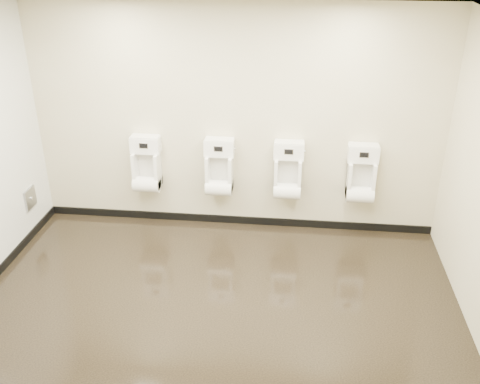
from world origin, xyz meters
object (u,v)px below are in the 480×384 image
object	(u,v)px
access_panel	(30,198)
urinal_1	(219,171)
urinal_0	(147,168)
urinal_2	(288,174)
urinal_3	(361,178)

from	to	relation	value
access_panel	urinal_1	xyz separation A→B (m)	(2.30, 0.43, 0.29)
urinal_0	urinal_2	size ratio (longest dim) A/B	1.00
urinal_0	urinal_2	xyz separation A→B (m)	(1.77, 0.00, 0.00)
urinal_2	urinal_0	bearing A→B (deg)	180.00
access_panel	urinal_0	size ratio (longest dim) A/B	0.36
urinal_1	access_panel	bearing A→B (deg)	-169.50
urinal_2	urinal_3	size ratio (longest dim) A/B	1.00
urinal_0	urinal_3	distance (m)	2.65
access_panel	urinal_2	distance (m)	3.19
urinal_2	urinal_3	bearing A→B (deg)	0.00
access_panel	urinal_3	distance (m)	4.06
access_panel	urinal_1	size ratio (longest dim) A/B	0.36
urinal_2	urinal_3	xyz separation A→B (m)	(0.88, 0.00, 0.00)
urinal_1	urinal_2	world-z (taller)	same
access_panel	urinal_3	size ratio (longest dim) A/B	0.36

